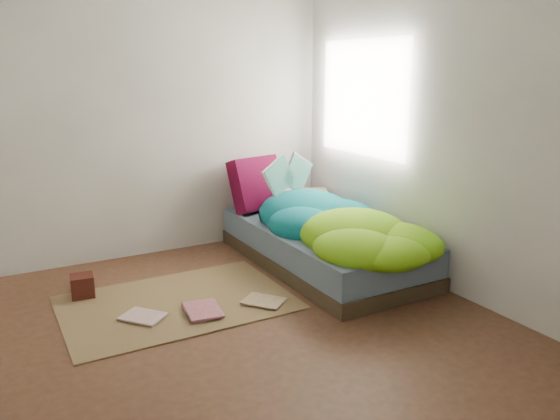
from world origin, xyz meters
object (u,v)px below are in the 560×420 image
(bed, at_px, (322,246))
(floor_book_b, at_px, (186,313))
(open_book, at_px, (289,164))
(wooden_box, at_px, (82,286))
(floor_book_a, at_px, (134,323))
(pillow_magenta, at_px, (257,184))

(bed, relative_size, floor_book_b, 6.35)
(open_book, relative_size, wooden_box, 2.90)
(wooden_box, height_order, floor_book_b, wooden_box)
(bed, xyz_separation_m, floor_book_a, (-1.74, -0.38, -0.15))
(wooden_box, bearing_deg, floor_book_a, -72.42)
(open_book, bearing_deg, floor_book_a, -166.64)
(wooden_box, relative_size, floor_book_b, 0.52)
(open_book, height_order, wooden_box, open_book)
(pillow_magenta, xyz_separation_m, floor_book_b, (-1.16, -1.21, -0.56))
(wooden_box, xyz_separation_m, floor_book_a, (0.21, -0.65, -0.07))
(pillow_magenta, relative_size, wooden_box, 3.08)
(wooden_box, distance_m, floor_book_b, 0.89)
(floor_book_a, bearing_deg, floor_book_b, -44.32)
(bed, xyz_separation_m, pillow_magenta, (-0.23, 0.80, 0.42))
(wooden_box, height_order, floor_book_a, wooden_box)
(floor_book_b, bearing_deg, bed, 24.68)
(bed, height_order, floor_book_a, bed)
(bed, relative_size, pillow_magenta, 3.99)
(pillow_magenta, height_order, floor_book_a, pillow_magenta)
(pillow_magenta, bearing_deg, bed, -87.37)
(floor_book_b, bearing_deg, pillow_magenta, 54.31)
(pillow_magenta, relative_size, open_book, 1.06)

